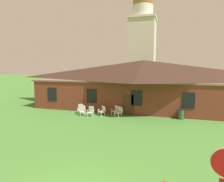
% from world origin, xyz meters
% --- Properties ---
extents(brick_building, '(25.23, 10.40, 5.67)m').
position_xyz_m(brick_building, '(-0.00, 19.22, 2.89)').
color(brick_building, brown).
rests_on(brick_building, ground).
extents(dome_tower, '(5.18, 5.18, 19.81)m').
position_xyz_m(dome_tower, '(-2.32, 33.59, 9.08)').
color(dome_tower, beige).
rests_on(dome_tower, ground).
extents(lawn_chair_by_porch, '(0.77, 0.82, 0.96)m').
position_xyz_m(lawn_chair_by_porch, '(-5.79, 13.41, 0.50)').
color(lawn_chair_by_porch, white).
rests_on(lawn_chair_by_porch, ground).
extents(lawn_chair_near_door, '(0.77, 0.82, 0.96)m').
position_xyz_m(lawn_chair_near_door, '(-5.22, 12.71, 0.50)').
color(lawn_chair_near_door, silver).
rests_on(lawn_chair_near_door, ground).
extents(lawn_chair_left_end, '(0.67, 0.71, 0.96)m').
position_xyz_m(lawn_chair_left_end, '(-4.31, 12.65, 0.50)').
color(lawn_chair_left_end, silver).
rests_on(lawn_chair_left_end, ground).
extents(lawn_chair_middle, '(0.84, 0.87, 0.96)m').
position_xyz_m(lawn_chair_middle, '(-3.29, 13.20, 0.50)').
color(lawn_chair_middle, silver).
rests_on(lawn_chair_middle, ground).
extents(lawn_chair_right_end, '(0.85, 0.87, 0.96)m').
position_xyz_m(lawn_chair_right_end, '(-2.08, 13.79, 0.50)').
color(lawn_chair_right_end, white).
rests_on(lawn_chair_right_end, ground).
extents(lawn_chair_far_side, '(0.83, 0.86, 0.96)m').
position_xyz_m(lawn_chair_far_side, '(-1.56, 13.31, 0.50)').
color(lawn_chair_far_side, white).
rests_on(lawn_chair_far_side, ground).
extents(trash_bin, '(0.56, 0.56, 0.98)m').
position_xyz_m(trash_bin, '(4.23, 13.92, 0.50)').
color(trash_bin, '#335638').
rests_on(trash_bin, ground).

